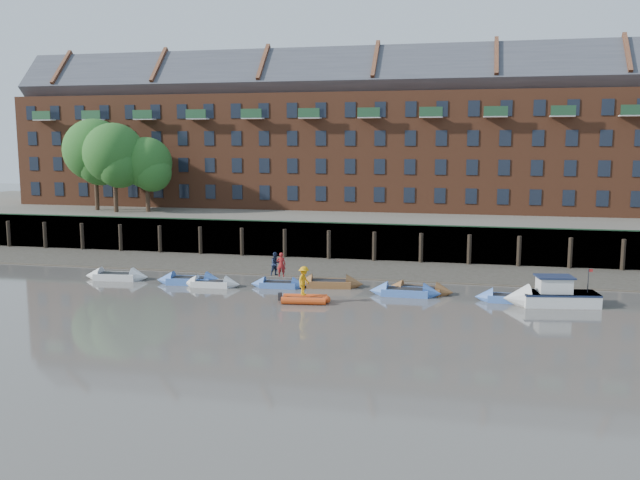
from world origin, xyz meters
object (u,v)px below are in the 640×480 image
(rowboat_2, at_px, (211,283))
(rowboat_5, at_px, (405,292))
(rowboat_7, at_px, (511,298))
(rib_tender, at_px, (306,299))
(rowboat_0, at_px, (117,276))
(person_rib_crew, at_px, (304,281))
(rowboat_1, at_px, (190,281))
(motor_launch, at_px, (544,296))
(rowboat_6, at_px, (419,290))
(rowboat_4, at_px, (329,284))
(person_rower_b, at_px, (276,264))
(person_rower_a, at_px, (281,265))
(rowboat_3, at_px, (279,285))

(rowboat_2, relative_size, rowboat_5, 0.89)
(rowboat_7, distance_m, rib_tender, 13.24)
(rowboat_0, xyz_separation_m, person_rib_crew, (15.53, -4.05, 1.19))
(rowboat_2, bearing_deg, rowboat_1, 163.29)
(rowboat_7, bearing_deg, motor_launch, -11.51)
(rowboat_1, distance_m, rowboat_6, 16.57)
(rowboat_1, relative_size, rowboat_2, 1.18)
(rowboat_4, relative_size, rowboat_5, 1.04)
(rowboat_4, relative_size, rowboat_6, 1.06)
(rowboat_7, height_order, person_rower_b, person_rower_b)
(rowboat_2, distance_m, person_rib_crew, 8.45)
(person_rower_a, bearing_deg, rowboat_1, -7.12)
(rowboat_0, bearing_deg, rowboat_1, -7.85)
(person_rower_a, bearing_deg, rowboat_0, -9.42)
(rowboat_0, relative_size, rowboat_2, 1.17)
(rowboat_0, xyz_separation_m, rowboat_1, (6.01, -0.27, 0.00))
(rowboat_1, xyz_separation_m, motor_launch, (24.55, -1.09, 0.37))
(rowboat_0, height_order, person_rib_crew, person_rib_crew)
(rowboat_0, xyz_separation_m, person_rower_b, (12.38, 0.26, 1.39))
(rowboat_2, xyz_separation_m, person_rower_a, (5.00, 0.76, 1.44))
(rowboat_2, height_order, person_rower_a, person_rower_a)
(rib_tender, xyz_separation_m, person_rower_a, (-2.83, 4.04, 1.42))
(rowboat_1, distance_m, rowboat_7, 22.55)
(person_rower_b, bearing_deg, rowboat_1, 139.44)
(motor_launch, bearing_deg, person_rib_crew, 0.62)
(rowboat_0, relative_size, person_rower_b, 2.96)
(rowboat_5, xyz_separation_m, person_rower_a, (-8.84, 0.61, 1.41))
(rowboat_2, bearing_deg, person_rib_crew, -25.83)
(rowboat_0, distance_m, rowboat_7, 28.56)
(rowboat_7, xyz_separation_m, rib_tender, (-12.87, -3.12, 0.00))
(rowboat_5, distance_m, motor_launch, 8.90)
(person_rower_a, bearing_deg, motor_launch, 166.04)
(rib_tender, bearing_deg, rowboat_0, 158.09)
(motor_launch, height_order, person_rower_a, person_rower_a)
(rowboat_2, relative_size, rowboat_6, 0.91)
(person_rower_a, bearing_deg, person_rower_b, -35.95)
(rowboat_1, xyz_separation_m, rowboat_4, (10.12, 1.21, -0.00))
(rowboat_6, height_order, person_rower_a, person_rower_a)
(rowboat_4, relative_size, rowboat_7, 1.10)
(rowboat_0, distance_m, rowboat_3, 12.66)
(rib_tender, distance_m, motor_launch, 15.12)
(rowboat_2, relative_size, rowboat_3, 1.05)
(rowboat_7, relative_size, person_rower_b, 2.69)
(rib_tender, bearing_deg, rowboat_6, 24.11)
(rowboat_4, height_order, motor_launch, motor_launch)
(rib_tender, height_order, person_rower_b, person_rower_b)
(rowboat_6, xyz_separation_m, person_rib_crew, (-7.04, -4.27, 1.21))
(person_rower_a, relative_size, person_rower_b, 1.02)
(rib_tender, bearing_deg, person_rower_a, 117.43)
(rowboat_0, height_order, rowboat_4, rowboat_0)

